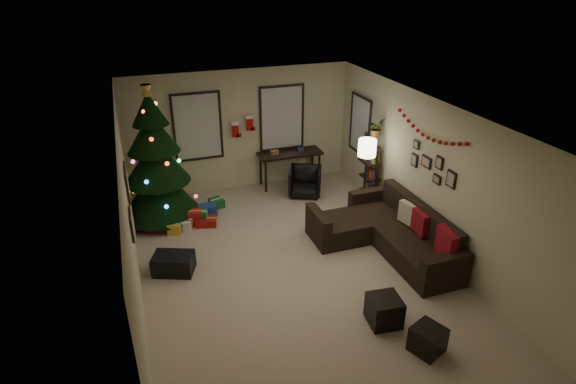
# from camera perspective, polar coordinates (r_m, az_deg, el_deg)

# --- Properties ---
(floor) EXTENTS (7.00, 7.00, 0.00)m
(floor) POSITION_cam_1_polar(r_m,az_deg,el_deg) (8.14, 0.74, -9.17)
(floor) COLOR tan
(floor) RESTS_ON ground
(ceiling) EXTENTS (7.00, 7.00, 0.00)m
(ceiling) POSITION_cam_1_polar(r_m,az_deg,el_deg) (6.94, 0.86, 9.36)
(ceiling) COLOR white
(ceiling) RESTS_ON floor
(wall_back) EXTENTS (5.00, 0.00, 5.00)m
(wall_back) POSITION_cam_1_polar(r_m,az_deg,el_deg) (10.55, -5.76, 7.45)
(wall_back) COLOR beige
(wall_back) RESTS_ON floor
(wall_front) EXTENTS (5.00, 0.00, 5.00)m
(wall_front) POSITION_cam_1_polar(r_m,az_deg,el_deg) (4.89, 15.70, -18.29)
(wall_front) COLOR beige
(wall_front) RESTS_ON floor
(wall_left) EXTENTS (0.00, 7.00, 7.00)m
(wall_left) POSITION_cam_1_polar(r_m,az_deg,el_deg) (7.08, -18.62, -3.61)
(wall_left) COLOR beige
(wall_left) RESTS_ON floor
(wall_right) EXTENTS (0.00, 7.00, 7.00)m
(wall_right) POSITION_cam_1_polar(r_m,az_deg,el_deg) (8.55, 16.76, 1.87)
(wall_right) COLOR beige
(wall_right) RESTS_ON floor
(window_back_left) EXTENTS (1.05, 0.06, 1.50)m
(window_back_left) POSITION_cam_1_polar(r_m,az_deg,el_deg) (10.29, -10.95, 7.80)
(window_back_left) COLOR #728CB2
(window_back_left) RESTS_ON wall_back
(window_back_right) EXTENTS (1.05, 0.06, 1.50)m
(window_back_right) POSITION_cam_1_polar(r_m,az_deg,el_deg) (10.71, -0.78, 8.99)
(window_back_right) COLOR #728CB2
(window_back_right) RESTS_ON wall_back
(window_right_wall) EXTENTS (0.06, 0.90, 1.30)m
(window_right_wall) POSITION_cam_1_polar(r_m,az_deg,el_deg) (10.49, 8.83, 8.03)
(window_right_wall) COLOR #728CB2
(window_right_wall) RESTS_ON wall_right
(christmas_tree) EXTENTS (1.53, 1.53, 2.84)m
(christmas_tree) POSITION_cam_1_polar(r_m,az_deg,el_deg) (9.43, -15.70, 3.14)
(christmas_tree) COLOR black
(christmas_tree) RESTS_ON floor
(presents) EXTENTS (1.50, 1.08, 0.30)m
(presents) POSITION_cam_1_polar(r_m,az_deg,el_deg) (9.62, -11.77, -2.95)
(presents) COLOR navy
(presents) RESTS_ON floor
(sofa) EXTENTS (1.85, 2.69, 0.86)m
(sofa) POSITION_cam_1_polar(r_m,az_deg,el_deg) (8.74, 12.06, -4.90)
(sofa) COLOR black
(sofa) RESTS_ON floor
(pillow_red_a) EXTENTS (0.21, 0.51, 0.49)m
(pillow_red_a) POSITION_cam_1_polar(r_m,az_deg,el_deg) (7.97, 18.66, -6.04)
(pillow_red_a) COLOR maroon
(pillow_red_a) RESTS_ON sofa
(pillow_red_b) EXTENTS (0.13, 0.41, 0.40)m
(pillow_red_b) POSITION_cam_1_polar(r_m,az_deg,el_deg) (8.48, 15.71, -3.58)
(pillow_red_b) COLOR maroon
(pillow_red_b) RESTS_ON sofa
(pillow_cream) EXTENTS (0.20, 0.41, 0.40)m
(pillow_cream) POSITION_cam_1_polar(r_m,az_deg,el_deg) (8.74, 14.41, -2.55)
(pillow_cream) COLOR beige
(pillow_cream) RESTS_ON sofa
(ottoman_near) EXTENTS (0.49, 0.49, 0.42)m
(ottoman_near) POSITION_cam_1_polar(r_m,az_deg,el_deg) (7.07, 11.60, -13.91)
(ottoman_near) COLOR black
(ottoman_near) RESTS_ON floor
(ottoman_far) EXTENTS (0.51, 0.51, 0.37)m
(ottoman_far) POSITION_cam_1_polar(r_m,az_deg,el_deg) (6.80, 16.60, -16.80)
(ottoman_far) COLOR black
(ottoman_far) RESTS_ON floor
(desk) EXTENTS (1.47, 0.53, 0.79)m
(desk) POSITION_cam_1_polar(r_m,az_deg,el_deg) (10.80, 0.23, 4.37)
(desk) COLOR black
(desk) RESTS_ON floor
(desk_chair) EXTENTS (0.82, 0.80, 0.65)m
(desk_chair) POSITION_cam_1_polar(r_m,az_deg,el_deg) (10.43, 2.09, 1.28)
(desk_chair) COLOR black
(desk_chair) RESTS_ON floor
(bookshelf) EXTENTS (0.30, 0.47, 1.59)m
(bookshelf) POSITION_cam_1_polar(r_m,az_deg,el_deg) (9.94, 10.04, 2.39)
(bookshelf) COLOR black
(bookshelf) RESTS_ON floor
(potted_plant) EXTENTS (0.57, 0.56, 0.48)m
(potted_plant) POSITION_cam_1_polar(r_m,az_deg,el_deg) (9.54, 10.65, 7.99)
(potted_plant) COLOR #4C4C4C
(potted_plant) RESTS_ON bookshelf
(floor_lamp) EXTENTS (0.35, 0.35, 1.66)m
(floor_lamp) POSITION_cam_1_polar(r_m,az_deg,el_deg) (9.24, 9.54, 4.68)
(floor_lamp) COLOR black
(floor_lamp) RESTS_ON floor
(art_map) EXTENTS (0.04, 0.60, 0.50)m
(art_map) POSITION_cam_1_polar(r_m,az_deg,el_deg) (7.74, -19.00, 1.06)
(art_map) COLOR black
(art_map) RESTS_ON wall_left
(art_abstract) EXTENTS (0.04, 0.45, 0.35)m
(art_abstract) POSITION_cam_1_polar(r_m,az_deg,el_deg) (6.78, -18.51, -3.73)
(art_abstract) COLOR black
(art_abstract) RESTS_ON wall_left
(gallery) EXTENTS (0.03, 1.25, 0.54)m
(gallery) POSITION_cam_1_polar(r_m,az_deg,el_deg) (8.40, 17.12, 3.03)
(gallery) COLOR black
(gallery) RESTS_ON wall_right
(garland) EXTENTS (0.08, 1.90, 0.30)m
(garland) POSITION_cam_1_polar(r_m,az_deg,el_deg) (8.32, 16.76, 7.10)
(garland) COLOR #A5140C
(garland) RESTS_ON wall_right
(stocking_left) EXTENTS (0.20, 0.05, 0.36)m
(stocking_left) POSITION_cam_1_polar(r_m,az_deg,el_deg) (10.37, -6.36, 7.60)
(stocking_left) COLOR #990F0C
(stocking_left) RESTS_ON wall_back
(stocking_right) EXTENTS (0.20, 0.05, 0.36)m
(stocking_right) POSITION_cam_1_polar(r_m,az_deg,el_deg) (10.43, -4.65, 8.42)
(stocking_right) COLOR #990F0C
(stocking_right) RESTS_ON wall_back
(storage_bin) EXTENTS (0.78, 0.65, 0.33)m
(storage_bin) POSITION_cam_1_polar(r_m,az_deg,el_deg) (8.17, -13.73, -8.44)
(storage_bin) COLOR black
(storage_bin) RESTS_ON floor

